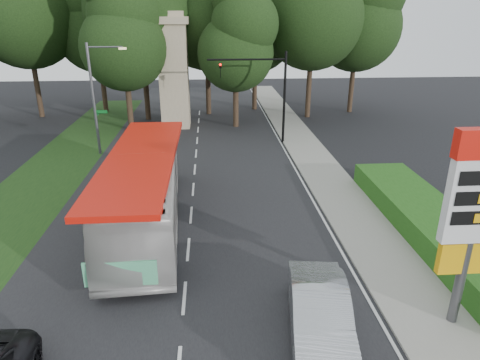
{
  "coord_description": "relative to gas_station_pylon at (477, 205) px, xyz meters",
  "views": [
    {
      "loc": [
        1.14,
        -9.32,
        9.93
      ],
      "look_at": [
        2.53,
        10.29,
        2.2
      ],
      "focal_mm": 32.0,
      "sensor_mm": 36.0,
      "label": 1
    }
  ],
  "objects": [
    {
      "name": "hedge",
      "position": [
        2.3,
        6.01,
        -3.85
      ],
      "size": [
        3.0,
        14.0,
        1.2
      ],
      "primitive_type": "cube",
      "color": "#1E5015",
      "rests_on": "ground"
    },
    {
      "name": "tree_monument_left",
      "position": [
        -15.2,
        27.01,
        4.23
      ],
      "size": [
        7.28,
        7.28,
        14.3
      ],
      "color": "#2D2116",
      "rests_on": "ground"
    },
    {
      "name": "gas_station_pylon",
      "position": [
        0.0,
        0.0,
        0.0
      ],
      "size": [
        2.1,
        0.45,
        6.85
      ],
      "color": "#59595E",
      "rests_on": "ground"
    },
    {
      "name": "streetlight_signs",
      "position": [
        -16.19,
        20.01,
        -0.01
      ],
      "size": [
        2.75,
        0.98,
        8.0
      ],
      "color": "#59595E",
      "rests_on": "ground"
    },
    {
      "name": "road_surface",
      "position": [
        -9.2,
        10.01,
        -4.44
      ],
      "size": [
        14.0,
        80.0,
        0.02
      ],
      "primitive_type": "cube",
      "color": "black",
      "rests_on": "ground"
    },
    {
      "name": "tree_center_right",
      "position": [
        -8.2,
        33.01,
        6.57
      ],
      "size": [
        9.24,
        9.24,
        18.15
      ],
      "color": "#2D2116",
      "rests_on": "ground"
    },
    {
      "name": "tree_east_near",
      "position": [
        -3.2,
        35.01,
        5.23
      ],
      "size": [
        8.12,
        8.12,
        15.95
      ],
      "color": "#2D2116",
      "rests_on": "ground"
    },
    {
      "name": "monument",
      "position": [
        -11.2,
        28.01,
        0.66
      ],
      "size": [
        3.0,
        3.0,
        10.05
      ],
      "color": "tan",
      "rests_on": "ground"
    },
    {
      "name": "transit_bus",
      "position": [
        -11.38,
        8.2,
        -2.63
      ],
      "size": [
        3.86,
        13.22,
        3.64
      ],
      "primitive_type": "imported",
      "rotation": [
        0.0,
        0.0,
        0.06
      ],
      "color": "beige",
      "rests_on": "ground"
    },
    {
      "name": "traffic_signal_mast",
      "position": [
        -3.52,
        22.0,
        0.22
      ],
      "size": [
        6.1,
        0.35,
        7.2
      ],
      "color": "black",
      "rests_on": "ground"
    },
    {
      "name": "sidewalk_right",
      "position": [
        -0.7,
        10.01,
        -4.39
      ],
      "size": [
        3.0,
        80.0,
        0.12
      ],
      "primitive_type": "cube",
      "color": "gray",
      "rests_on": "ground"
    },
    {
      "name": "tree_monument_right",
      "position": [
        -5.7,
        27.51,
        3.56
      ],
      "size": [
        6.72,
        6.72,
        13.2
      ],
      "color": "#2D2116",
      "rests_on": "ground"
    },
    {
      "name": "grass_verge_left",
      "position": [
        -18.7,
        16.01,
        -4.44
      ],
      "size": [
        5.0,
        50.0,
        0.02
      ],
      "primitive_type": "cube",
      "color": "#193814",
      "rests_on": "ground"
    },
    {
      "name": "sedan_silver",
      "position": [
        -4.71,
        -0.31,
        -3.58
      ],
      "size": [
        2.52,
        5.47,
        1.74
      ],
      "primitive_type": "imported",
      "rotation": [
        0.0,
        0.0,
        -0.13
      ],
      "color": "#9EA2A5",
      "rests_on": "ground"
    },
    {
      "name": "tree_west_near",
      "position": [
        -19.2,
        35.01,
        5.57
      ],
      "size": [
        8.4,
        8.4,
        16.5
      ],
      "color": "#2D2116",
      "rests_on": "ground"
    },
    {
      "name": "tree_far_east",
      "position": [
        6.8,
        33.01,
        5.9
      ],
      "size": [
        8.68,
        8.68,
        17.05
      ],
      "color": "#2D2116",
      "rests_on": "ground"
    }
  ]
}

